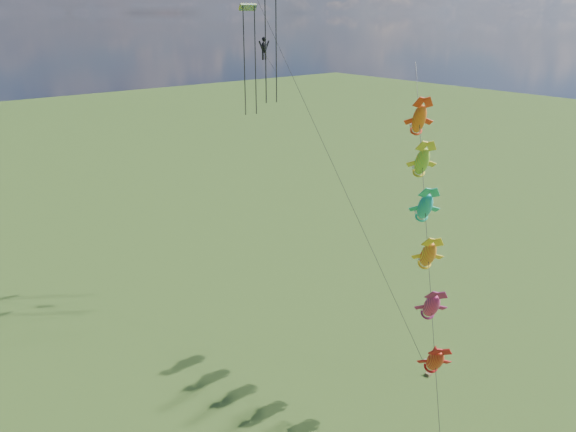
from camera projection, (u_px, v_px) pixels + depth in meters
fish_windsock_rig at (427, 231)px, 30.59m from camera, size 10.61×12.08×19.11m
parafoil_rig at (267, 49)px, 39.06m from camera, size 2.75×17.41×24.28m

